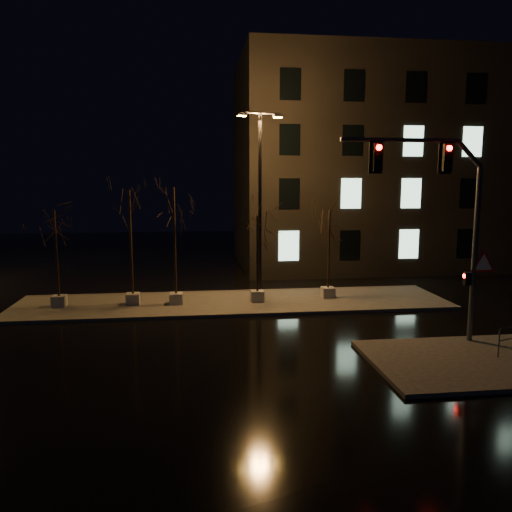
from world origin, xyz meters
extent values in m
plane|color=black|center=(0.00, 0.00, 0.00)|extent=(90.00, 90.00, 0.00)
cube|color=#3F3E39|center=(0.00, 6.00, 0.07)|extent=(22.00, 5.00, 0.15)
cube|color=#3F3E39|center=(7.50, -3.50, 0.07)|extent=(7.00, 5.00, 0.15)
cube|color=black|center=(14.00, 18.00, 7.50)|extent=(25.00, 12.00, 15.00)
cube|color=#A3A198|center=(-8.59, 5.92, 0.43)|extent=(0.65, 0.65, 0.55)
cylinder|color=black|center=(-8.59, 5.92, 2.79)|extent=(0.11, 0.11, 4.19)
cube|color=#A3A198|center=(-5.05, 5.99, 0.43)|extent=(0.65, 0.65, 0.55)
cylinder|color=black|center=(-5.05, 5.99, 3.27)|extent=(0.11, 0.11, 5.13)
cube|color=#A3A198|center=(-2.91, 5.80, 0.43)|extent=(0.65, 0.65, 0.55)
cylinder|color=black|center=(-2.91, 5.80, 3.33)|extent=(0.11, 0.11, 5.25)
cube|color=#A3A198|center=(1.21, 5.82, 0.43)|extent=(0.65, 0.65, 0.55)
cylinder|color=black|center=(1.21, 5.82, 2.62)|extent=(0.11, 0.11, 3.83)
cube|color=#A3A198|center=(5.03, 6.21, 0.43)|extent=(0.65, 0.65, 0.55)
cylinder|color=black|center=(5.03, 6.21, 2.74)|extent=(0.11, 0.11, 4.07)
cylinder|color=#54555B|center=(8.56, -1.50, 3.46)|extent=(0.20, 0.20, 6.62)
cylinder|color=#54555B|center=(5.42, -1.53, 7.69)|extent=(4.41, 0.20, 0.15)
cube|color=black|center=(7.23, -1.51, 7.09)|extent=(0.33, 0.25, 0.99)
cube|color=black|center=(4.59, -1.54, 7.09)|extent=(0.33, 0.25, 0.99)
cube|color=black|center=(8.31, -1.50, 2.58)|extent=(0.24, 0.20, 0.50)
cone|color=red|center=(8.89, -1.55, 3.13)|extent=(1.15, 0.04, 1.15)
sphere|color=#FF0C07|center=(8.56, -1.50, 7.42)|extent=(0.20, 0.20, 0.20)
cylinder|color=black|center=(1.42, 6.47, 4.89)|extent=(0.19, 0.19, 9.48)
cylinder|color=black|center=(1.42, 6.47, 9.63)|extent=(2.06, 0.51, 0.09)
cube|color=gold|center=(0.49, 6.28, 9.48)|extent=(0.52, 0.35, 0.19)
cube|color=gold|center=(2.35, 6.66, 9.48)|extent=(0.52, 0.35, 0.19)
cylinder|color=#54555B|center=(8.51, -3.43, 0.63)|extent=(0.05, 0.05, 0.97)
camera|label=1|loc=(-1.93, -18.96, 6.19)|focal=35.00mm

